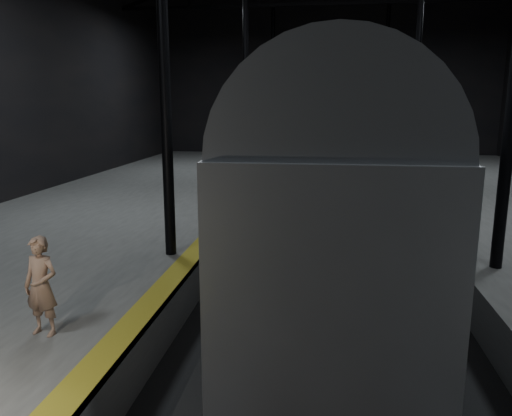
# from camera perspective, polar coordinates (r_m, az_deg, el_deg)

# --- Properties ---
(ground) EXTENTS (44.00, 44.00, 0.00)m
(ground) POSITION_cam_1_polar(r_m,az_deg,el_deg) (16.10, 7.92, -4.97)
(ground) COLOR black
(ground) RESTS_ON ground
(platform_left) EXTENTS (9.00, 43.80, 1.00)m
(platform_left) POSITION_cam_1_polar(r_m,az_deg,el_deg) (17.59, -17.28, -2.27)
(platform_left) COLOR #4F4F4C
(platform_left) RESTS_ON ground
(tactile_strip) EXTENTS (0.50, 43.80, 0.01)m
(tactile_strip) POSITION_cam_1_polar(r_m,az_deg,el_deg) (16.14, -3.59, -1.14)
(tactile_strip) COLOR olive
(tactile_strip) RESTS_ON platform_left
(track) EXTENTS (2.40, 43.00, 0.24)m
(track) POSITION_cam_1_polar(r_m,az_deg,el_deg) (16.08, 7.93, -4.74)
(track) COLOR #3F3328
(track) RESTS_ON ground
(train) EXTENTS (2.98, 19.90, 5.32)m
(train) POSITION_cam_1_polar(r_m,az_deg,el_deg) (15.12, 8.24, 5.43)
(train) COLOR #A7A9AF
(train) RESTS_ON ground
(woman) EXTENTS (0.64, 0.47, 1.62)m
(woman) POSITION_cam_1_polar(r_m,az_deg,el_deg) (8.66, -23.34, -8.21)
(woman) COLOR #96725C
(woman) RESTS_ON platform_left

